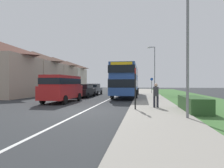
{
  "coord_description": "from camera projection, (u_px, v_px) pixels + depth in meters",
  "views": [
    {
      "loc": [
        3.41,
        -10.43,
        1.68
      ],
      "look_at": [
        0.61,
        6.5,
        1.6
      ],
      "focal_mm": 29.32,
      "sensor_mm": 36.0,
      "label": 1
    }
  ],
  "objects": [
    {
      "name": "double_decker_bus",
      "position": [
        126.0,
        79.0,
        22.26
      ],
      "size": [
        2.8,
        11.28,
        3.7
      ],
      "color": "#284C93",
      "rests_on": "ground_plane"
    },
    {
      "name": "street_lamp_near",
      "position": [
        185.0,
        16.0,
        8.21
      ],
      "size": [
        1.14,
        0.2,
        8.26
      ],
      "color": "slate",
      "rests_on": "ground_plane"
    },
    {
      "name": "parked_car_black",
      "position": [
        84.0,
        90.0,
        21.88
      ],
      "size": [
        1.95,
        4.45,
        1.57
      ],
      "color": "black",
      "rests_on": "ground_plane"
    },
    {
      "name": "ground_plane",
      "position": [
        84.0,
        111.0,
        10.85
      ],
      "size": [
        120.0,
        120.0,
        0.0
      ],
      "primitive_type": "plane",
      "color": "#2D3033"
    },
    {
      "name": "pavement_near_side",
      "position": [
        151.0,
        102.0,
        16.09
      ],
      "size": [
        3.2,
        68.0,
        0.12
      ],
      "primitive_type": "cube",
      "color": "gray",
      "rests_on": "ground_plane"
    },
    {
      "name": "grass_verge_seaward",
      "position": [
        203.0,
        103.0,
        15.39
      ],
      "size": [
        6.0,
        68.0,
        0.08
      ],
      "primitive_type": "cube",
      "color": "#3D6B33",
      "rests_on": "ground_plane"
    },
    {
      "name": "parked_van_red",
      "position": [
        62.0,
        87.0,
        16.09
      ],
      "size": [
        2.11,
        5.18,
        2.33
      ],
      "color": "#B21E1E",
      "rests_on": "ground_plane"
    },
    {
      "name": "street_lamp_mid",
      "position": [
        154.0,
        67.0,
        27.68
      ],
      "size": [
        1.14,
        0.2,
        7.2
      ],
      "color": "slate",
      "rests_on": "ground_plane"
    },
    {
      "name": "parked_car_grey",
      "position": [
        93.0,
        89.0,
        26.72
      ],
      "size": [
        1.98,
        3.92,
        1.61
      ],
      "color": "slate",
      "rests_on": "ground_plane"
    },
    {
      "name": "pedestrian_at_stop",
      "position": [
        156.0,
        94.0,
        11.7
      ],
      "size": [
        0.34,
        0.34,
        1.67
      ],
      "color": "#23232D",
      "rests_on": "ground_plane"
    },
    {
      "name": "cycle_route_sign",
      "position": [
        152.0,
        85.0,
        28.69
      ],
      "size": [
        0.44,
        0.08,
        2.52
      ],
      "color": "slate",
      "rests_on": "ground_plane"
    },
    {
      "name": "bus_stop_sign",
      "position": [
        135.0,
        85.0,
        10.92
      ],
      "size": [
        0.09,
        0.52,
        2.6
      ],
      "color": "black",
      "rests_on": "ground_plane"
    },
    {
      "name": "roadside_hedge",
      "position": [
        194.0,
        105.0,
        10.4
      ],
      "size": [
        1.1,
        3.35,
        0.9
      ],
      "primitive_type": "cube",
      "color": "#2D5128",
      "rests_on": "ground_plane"
    },
    {
      "name": "lane_marking_centre",
      "position": [
        109.0,
        99.0,
        18.74
      ],
      "size": [
        0.14,
        60.0,
        0.01
      ],
      "primitive_type": "cube",
      "color": "silver",
      "rests_on": "ground_plane"
    },
    {
      "name": "house_terrace_far_side",
      "position": [
        44.0,
        74.0,
        30.99
      ],
      "size": [
        7.3,
        25.43,
        6.58
      ],
      "color": "tan",
      "rests_on": "ground_plane"
    }
  ]
}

